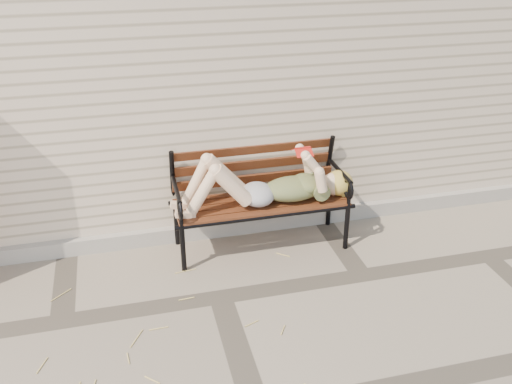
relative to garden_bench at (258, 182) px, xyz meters
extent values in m
plane|color=gray|center=(-0.52, -0.79, -0.62)|extent=(80.00, 80.00, 0.00)
cube|color=beige|center=(-0.52, 2.21, 0.88)|extent=(8.00, 4.00, 3.00)
cube|color=#9C958C|center=(-0.52, 0.18, -0.55)|extent=(8.00, 0.10, 0.15)
cylinder|color=black|center=(-0.76, -0.34, -0.39)|extent=(0.04, 0.04, 0.46)
cylinder|color=black|center=(-0.76, 0.12, -0.39)|extent=(0.04, 0.04, 0.46)
cylinder|color=black|center=(0.76, -0.34, -0.39)|extent=(0.04, 0.04, 0.46)
cylinder|color=black|center=(0.76, 0.12, -0.39)|extent=(0.04, 0.04, 0.46)
cube|color=#5A2C17|center=(0.00, -0.11, -0.16)|extent=(1.55, 0.50, 0.03)
cylinder|color=black|center=(0.00, -0.34, -0.18)|extent=(1.63, 0.04, 0.04)
cylinder|color=black|center=(0.00, 0.12, -0.18)|extent=(1.63, 0.04, 0.04)
torus|color=black|center=(0.00, 0.23, 0.35)|extent=(0.28, 0.04, 0.28)
ellipsoid|color=#093945|center=(0.29, -0.14, -0.04)|extent=(0.55, 0.32, 0.21)
ellipsoid|color=#093945|center=(0.41, -0.14, 0.00)|extent=(0.27, 0.31, 0.16)
ellipsoid|color=#9A9A9F|center=(-0.04, -0.14, -0.06)|extent=(0.31, 0.35, 0.19)
sphere|color=beige|center=(0.68, -0.14, -0.04)|extent=(0.22, 0.22, 0.22)
ellipsoid|color=gold|center=(0.74, -0.14, -0.04)|extent=(0.26, 0.26, 0.24)
cube|color=red|center=(0.37, -0.14, 0.35)|extent=(0.14, 0.02, 0.02)
cube|color=white|center=(0.37, -0.18, 0.32)|extent=(0.14, 0.09, 0.05)
cube|color=white|center=(0.37, -0.09, 0.32)|extent=(0.14, 0.09, 0.05)
cube|color=red|center=(0.37, -0.18, 0.32)|extent=(0.15, 0.10, 0.05)
cube|color=red|center=(0.37, -0.09, 0.32)|extent=(0.15, 0.10, 0.05)
cylinder|color=tan|center=(0.17, -1.68, -0.62)|extent=(0.03, 0.11, 0.01)
cylinder|color=tan|center=(-0.53, -1.76, -0.62)|extent=(0.19, 0.10, 0.01)
cylinder|color=tan|center=(0.24, -1.13, -0.62)|extent=(0.10, 0.07, 0.01)
cylinder|color=tan|center=(0.19, -1.39, -0.62)|extent=(0.17, 0.11, 0.01)
cylinder|color=tan|center=(0.27, -0.49, -0.62)|extent=(0.12, 0.15, 0.01)
cylinder|color=tan|center=(-0.73, -0.55, -0.62)|extent=(0.01, 0.10, 0.01)
cylinder|color=tan|center=(-1.34, -0.80, -0.62)|extent=(0.12, 0.04, 0.01)
cylinder|color=tan|center=(-0.36, -0.65, -0.62)|extent=(0.15, 0.06, 0.01)
cylinder|color=tan|center=(-1.17, -0.41, -0.62)|extent=(0.07, 0.10, 0.01)
cylinder|color=tan|center=(-1.30, -1.32, -0.62)|extent=(0.04, 0.13, 0.01)
camera|label=1|loc=(-1.16, -4.53, 2.26)|focal=40.00mm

